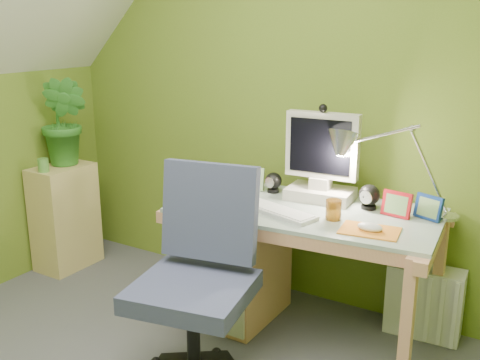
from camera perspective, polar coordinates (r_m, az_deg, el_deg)
The scene contains 19 objects.
wall_back at distance 3.21m, azimuth 5.68°, elevation 8.54°, with size 3.20×0.01×2.40m, color olive.
desk at distance 2.96m, azimuth 6.46°, elevation -9.31°, with size 1.31×0.65×0.70m, color tan, non-canonical shape.
monitor at distance 2.92m, azimuth 8.35°, elevation 3.02°, with size 0.39×0.22×0.53m, color beige, non-canonical shape.
speaker_left at distance 3.07m, azimuth 3.41°, elevation -0.26°, with size 0.09×0.09×0.11m, color black, non-canonical shape.
speaker_right at distance 2.86m, azimuth 12.99°, elevation -1.67°, with size 0.10×0.10×0.13m, color black, non-canonical shape.
keyboard at distance 2.74m, azimuth 3.93°, elevation -3.21°, with size 0.41×0.13×0.02m, color silver.
mousepad at distance 2.58m, azimuth 13.04°, elevation -5.03°, with size 0.26×0.18×0.01m, color orange.
mouse at distance 2.57m, azimuth 13.07°, elevation -4.69°, with size 0.11×0.07×0.04m, color silver.
amber_tumbler at distance 2.68m, azimuth 9.48°, elevation -3.01°, with size 0.07×0.07×0.10m, color #965D15.
candle_cluster at distance 3.11m, azimuth -3.27°, elevation 0.09°, with size 0.17×0.14×0.12m, color red, non-canonical shape.
photo_frame_red at distance 2.78m, azimuth 15.63°, elevation -2.38°, with size 0.14×0.02×0.12m, color red.
photo_frame_blue at distance 2.79m, azimuth 18.61°, elevation -2.64°, with size 0.14×0.02×0.12m, color navy.
photo_frame_green at distance 3.11m, azimuth 1.13°, elevation 0.15°, with size 0.15×0.02×0.13m, color #BBE19B.
desk_lamp at distance 2.77m, azimuth 16.98°, elevation 3.04°, with size 0.60×0.26×0.65m, color silver, non-canonical shape.
side_ledge at distance 3.92m, azimuth -17.34°, elevation -3.59°, with size 0.26×0.40×0.70m, color tan.
potted_plant at distance 3.78m, azimuth -17.37°, elevation 5.71°, with size 0.32×0.26×0.58m, color #327828.
green_cup at distance 3.71m, azimuth -19.35°, elevation 1.43°, with size 0.07×0.07×0.09m, color #57963E.
task_chair at distance 2.47m, azimuth -4.88°, elevation -10.80°, with size 0.55×0.55×1.00m, color #3A3F60, non-canonical shape.
radiator at distance 3.15m, azimuth 18.20°, elevation -11.65°, with size 0.38×0.15×0.38m, color silver.
Camera 1 is at (1.39, -1.26, 1.60)m, focal length 42.00 mm.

